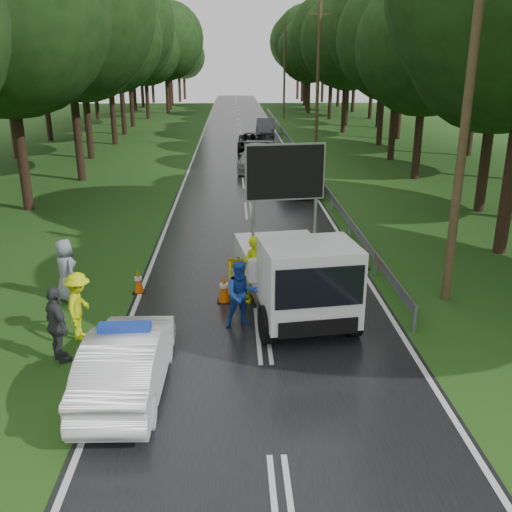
{
  "coord_description": "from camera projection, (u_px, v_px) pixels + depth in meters",
  "views": [
    {
      "loc": [
        -0.67,
        -12.43,
        6.29
      ],
      "look_at": [
        -0.08,
        2.08,
        1.3
      ],
      "focal_mm": 40.0,
      "sensor_mm": 36.0,
      "label": 1
    }
  ],
  "objects": [
    {
      "name": "cone_center",
      "position": [
        224.0,
        289.0,
        15.54
      ],
      "size": [
        0.39,
        0.39,
        0.82
      ],
      "color": "black",
      "rests_on": "ground"
    },
    {
      "name": "cone_far",
      "position": [
        292.0,
        258.0,
        18.22
      ],
      "size": [
        0.3,
        0.3,
        0.64
      ],
      "color": "black",
      "rests_on": "ground"
    },
    {
      "name": "cone_right",
      "position": [
        364.0,
        257.0,
        18.08
      ],
      "size": [
        0.36,
        0.36,
        0.77
      ],
      "color": "black",
      "rests_on": "ground"
    },
    {
      "name": "queue_car_second",
      "position": [
        257.0,
        157.0,
        34.4
      ],
      "size": [
        2.64,
        5.35,
        1.5
      ],
      "primitive_type": "imported",
      "rotation": [
        0.0,
        0.0,
        -0.11
      ],
      "color": "#9C9FA3",
      "rests_on": "ground"
    },
    {
      "name": "utility_pole_near",
      "position": [
        467.0,
        112.0,
        14.26
      ],
      "size": [
        1.4,
        0.24,
        10.0
      ],
      "color": "#43321F",
      "rests_on": "ground"
    },
    {
      "name": "bystander_mid",
      "position": [
        57.0,
        325.0,
        12.31
      ],
      "size": [
        0.96,
        1.07,
        1.74
      ],
      "primitive_type": "imported",
      "rotation": [
        0.0,
        0.0,
        2.22
      ],
      "color": "#393B40",
      "rests_on": "ground"
    },
    {
      "name": "cone_near_left",
      "position": [
        147.0,
        360.0,
        11.84
      ],
      "size": [
        0.38,
        0.38,
        0.81
      ],
      "color": "black",
      "rests_on": "ground"
    },
    {
      "name": "guardrail",
      "position": [
        292.0,
        143.0,
        41.81
      ],
      "size": [
        0.12,
        60.06,
        0.7
      ],
      "color": "gray",
      "rests_on": "ground"
    },
    {
      "name": "utility_pole_far",
      "position": [
        284.0,
        72.0,
        63.4
      ],
      "size": [
        1.4,
        0.24,
        10.0
      ],
      "color": "#43321F",
      "rests_on": "ground"
    },
    {
      "name": "police_sedan",
      "position": [
        127.0,
        361.0,
        11.22
      ],
      "size": [
        1.5,
        4.11,
        1.48
      ],
      "rotation": [
        0.0,
        0.0,
        3.12
      ],
      "color": "white",
      "rests_on": "ground"
    },
    {
      "name": "bystander_left",
      "position": [
        79.0,
        306.0,
        13.38
      ],
      "size": [
        0.65,
        1.09,
        1.65
      ],
      "primitive_type": "imported",
      "rotation": [
        0.0,
        0.0,
        1.54
      ],
      "color": "#E5F60D",
      "rests_on": "ground"
    },
    {
      "name": "utility_pole_mid",
      "position": [
        318.0,
        80.0,
        38.83
      ],
      "size": [
        1.4,
        0.24,
        10.0
      ],
      "color": "#43321F",
      "rests_on": "ground"
    },
    {
      "name": "queue_car_fourth",
      "position": [
        266.0,
        127.0,
        50.4
      ],
      "size": [
        1.92,
        4.58,
        1.47
      ],
      "primitive_type": "imported",
      "rotation": [
        0.0,
        0.0,
        -0.08
      ],
      "color": "#46484F",
      "rests_on": "ground"
    },
    {
      "name": "civilian",
      "position": [
        241.0,
        294.0,
        13.99
      ],
      "size": [
        0.95,
        0.81,
        1.7
      ],
      "primitive_type": "imported",
      "rotation": [
        0.0,
        0.0,
        0.22
      ],
      "color": "#1B48B1",
      "rests_on": "ground"
    },
    {
      "name": "barrier",
      "position": [
        278.0,
        271.0,
        15.52
      ],
      "size": [
        2.73,
        0.6,
        1.15
      ],
      "rotation": [
        0.0,
        0.0,
        -0.2
      ],
      "color": "yellow",
      "rests_on": "ground"
    },
    {
      "name": "queue_car_first",
      "position": [
        298.0,
        175.0,
        28.78
      ],
      "size": [
        2.47,
        4.96,
        1.63
      ],
      "primitive_type": "imported",
      "rotation": [
        0.0,
        0.0,
        0.12
      ],
      "color": "#3D3F44",
      "rests_on": "ground"
    },
    {
      "name": "ground",
      "position": [
        263.0,
        334.0,
        13.81
      ],
      "size": [
        160.0,
        160.0,
        0.0
      ],
      "primitive_type": "plane",
      "color": "#1C4C15",
      "rests_on": "ground"
    },
    {
      "name": "cone_left_mid",
      "position": [
        138.0,
        281.0,
        16.19
      ],
      "size": [
        0.34,
        0.34,
        0.72
      ],
      "color": "black",
      "rests_on": "ground"
    },
    {
      "name": "officer",
      "position": [
        253.0,
        269.0,
        15.39
      ],
      "size": [
        0.82,
        0.8,
        1.9
      ],
      "primitive_type": "imported",
      "rotation": [
        0.0,
        0.0,
        3.88
      ],
      "color": "#BFD40B",
      "rests_on": "ground"
    },
    {
      "name": "bystander_right",
      "position": [
        66.0,
        270.0,
        15.56
      ],
      "size": [
        0.98,
        1.0,
        1.74
      ],
      "primitive_type": "imported",
      "rotation": [
        0.0,
        0.0,
        2.3
      ],
      "color": "gray",
      "rests_on": "ground"
    },
    {
      "name": "road",
      "position": [
        242.0,
        150.0,
        42.16
      ],
      "size": [
        7.0,
        140.0,
        0.02
      ],
      "primitive_type": "cube",
      "color": "black",
      "rests_on": "ground"
    },
    {
      "name": "queue_car_third",
      "position": [
        253.0,
        142.0,
        41.58
      ],
      "size": [
        2.33,
        4.76,
        1.3
      ],
      "primitive_type": "imported",
      "rotation": [
        0.0,
        0.0,
        -0.04
      ],
      "color": "black",
      "rests_on": "ground"
    },
    {
      "name": "work_truck",
      "position": [
        296.0,
        272.0,
        14.63
      ],
      "size": [
        3.0,
        5.52,
        4.19
      ],
      "rotation": [
        0.0,
        0.0,
        0.14
      ],
      "color": "gray",
      "rests_on": "ground"
    }
  ]
}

